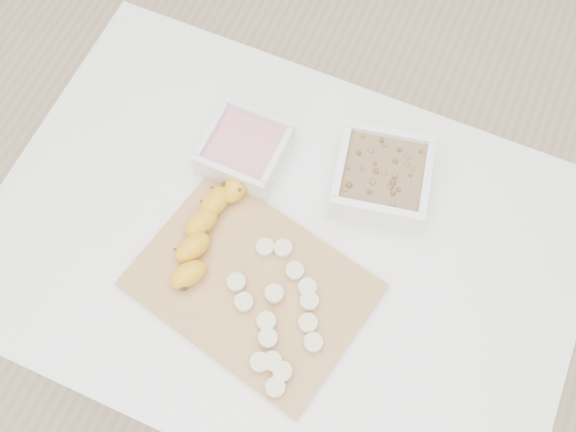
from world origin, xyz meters
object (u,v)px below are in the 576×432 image
at_px(bowl_yogurt, 245,149).
at_px(cutting_board, 252,285).
at_px(bowl_granola, 381,178).
at_px(banana, 207,230).
at_px(table, 282,262).

relative_size(bowl_yogurt, cutting_board, 0.38).
xyz_separation_m(bowl_granola, banana, (-0.23, -0.20, -0.00)).
bearing_deg(bowl_granola, table, -124.57).
relative_size(bowl_granola, banana, 0.82).
distance_m(table, banana, 0.18).
xyz_separation_m(bowl_yogurt, cutting_board, (0.11, -0.21, -0.03)).
bearing_deg(bowl_granola, banana, -138.70).
xyz_separation_m(cutting_board, banana, (-0.10, 0.05, 0.03)).
bearing_deg(banana, bowl_granola, 54.30).
bearing_deg(table, banana, -162.43).
distance_m(cutting_board, banana, 0.12).
relative_size(table, bowl_yogurt, 7.26).
height_order(table, cutting_board, cutting_board).
distance_m(bowl_yogurt, bowl_granola, 0.24).
height_order(bowl_yogurt, cutting_board, bowl_yogurt).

